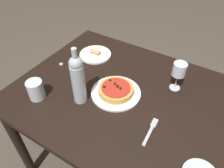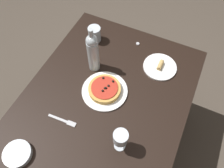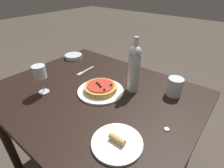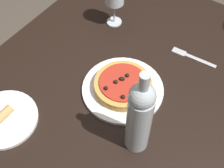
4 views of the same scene
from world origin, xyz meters
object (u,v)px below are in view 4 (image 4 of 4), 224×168
at_px(pizza, 123,85).
at_px(side_plate, 4,119).
at_px(wine_bottle, 139,117).
at_px(dinner_plate, 123,89).
at_px(fork, 191,57).
at_px(dining_table, 121,98).

distance_m(pizza, side_plate, 0.40).
distance_m(wine_bottle, side_plate, 0.45).
distance_m(dinner_plate, side_plate, 0.40).
xyz_separation_m(dinner_plate, wine_bottle, (0.14, 0.14, 0.14)).
height_order(wine_bottle, fork, wine_bottle).
height_order(dining_table, fork, fork).
relative_size(pizza, wine_bottle, 0.59).
bearing_deg(dining_table, wine_bottle, 44.83).
height_order(pizza, fork, pizza).
bearing_deg(pizza, fork, 155.30).
bearing_deg(dinner_plate, dining_table, -138.62).
relative_size(dinner_plate, side_plate, 1.29).
bearing_deg(dinner_plate, wine_bottle, 45.46).
bearing_deg(pizza, side_plate, -38.13).
xyz_separation_m(wine_bottle, side_plate, (0.17, -0.39, -0.14)).
height_order(pizza, side_plate, pizza).
xyz_separation_m(pizza, wine_bottle, (0.14, 0.14, 0.12)).
distance_m(dining_table, fork, 0.30).
xyz_separation_m(dinner_plate, fork, (-0.27, 0.12, -0.00)).
xyz_separation_m(fork, side_plate, (0.58, -0.37, 0.01)).
bearing_deg(dining_table, fork, 148.61).
distance_m(wine_bottle, fork, 0.43).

